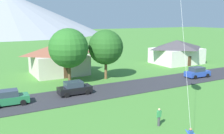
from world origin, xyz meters
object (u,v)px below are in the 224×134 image
(house_left_center, at_px, (59,58))
(tree_left_of_center, at_px, (69,48))
(house_leftmost, at_px, (177,51))
(tree_near_left, at_px, (106,47))
(watcher_person, at_px, (159,117))
(parked_car_green_west_end, at_px, (9,98))
(parked_car_black_mid_west, at_px, (74,88))
(parked_car_blue_mid_east, at_px, (197,72))

(house_left_center, xyz_separation_m, tree_left_of_center, (-0.81, -7.58, 2.53))
(house_leftmost, relative_size, tree_near_left, 1.31)
(watcher_person, bearing_deg, parked_car_green_west_end, 131.56)
(house_left_center, distance_m, parked_car_green_west_end, 16.70)
(parked_car_black_mid_west, xyz_separation_m, parked_car_blue_mid_east, (20.97, -0.81, 0.00))
(tree_near_left, xyz_separation_m, tree_left_of_center, (-6.20, -0.27, 0.23))
(tree_near_left, height_order, watcher_person, tree_near_left)
(parked_car_green_west_end, xyz_separation_m, parked_car_black_mid_west, (7.83, 0.20, 0.00))
(house_left_center, distance_m, watcher_person, 25.84)
(house_leftmost, xyz_separation_m, parked_car_blue_mid_east, (-6.53, -11.87, -1.72))
(house_leftmost, bearing_deg, watcher_person, -135.61)
(house_leftmost, xyz_separation_m, tree_left_of_center, (-26.18, -5.58, 2.74))
(tree_near_left, relative_size, watcher_person, 4.69)
(parked_car_blue_mid_east, bearing_deg, tree_near_left, 153.98)
(house_left_center, distance_m, parked_car_black_mid_west, 13.37)
(house_leftmost, distance_m, house_left_center, 25.45)
(tree_left_of_center, relative_size, watcher_person, 4.91)
(tree_near_left, relative_size, parked_car_green_west_end, 1.84)
(house_left_center, height_order, parked_car_black_mid_west, house_left_center)
(tree_left_of_center, bearing_deg, house_leftmost, 12.04)
(parked_car_blue_mid_east, bearing_deg, watcher_person, -146.18)
(parked_car_green_west_end, height_order, parked_car_black_mid_west, same)
(tree_left_of_center, xyz_separation_m, watcher_person, (1.91, -18.17, -4.45))
(tree_near_left, bearing_deg, parked_car_black_mid_west, -142.63)
(parked_car_blue_mid_east, relative_size, watcher_person, 2.55)
(tree_near_left, xyz_separation_m, parked_car_green_west_end, (-15.36, -5.95, -4.23))
(tree_left_of_center, relative_size, parked_car_green_west_end, 1.92)
(house_left_center, relative_size, parked_car_black_mid_west, 2.24)
(tree_near_left, height_order, parked_car_blue_mid_east, tree_near_left)
(house_leftmost, xyz_separation_m, parked_car_green_west_end, (-35.34, -11.26, -1.72))
(parked_car_green_west_end, distance_m, watcher_person, 16.69)
(house_leftmost, bearing_deg, parked_car_green_west_end, -162.32)
(house_left_center, bearing_deg, parked_car_black_mid_west, -99.29)
(parked_car_green_west_end, relative_size, parked_car_blue_mid_east, 1.00)
(house_leftmost, xyz_separation_m, tree_near_left, (-19.97, -5.31, 2.50))
(house_left_center, bearing_deg, tree_near_left, -53.54)
(house_left_center, relative_size, tree_left_of_center, 1.15)
(tree_near_left, bearing_deg, parked_car_blue_mid_east, -26.02)
(tree_near_left, bearing_deg, parked_car_green_west_end, -158.83)
(house_leftmost, distance_m, tree_left_of_center, 26.91)
(tree_left_of_center, height_order, watcher_person, tree_left_of_center)
(watcher_person, bearing_deg, tree_left_of_center, 96.01)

